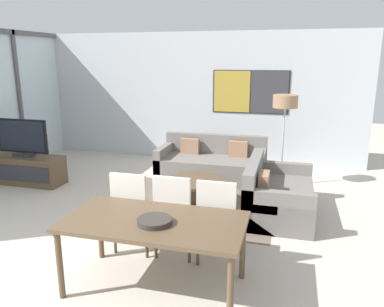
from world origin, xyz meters
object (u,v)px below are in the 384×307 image
sofa_side (274,196)px  coffee_table (193,186)px  dining_chair_centre (175,212)px  tv_console (26,170)px  dining_chair_left (133,208)px  dining_table (154,226)px  television (22,138)px  floor_lamp (285,107)px  dining_chair_right (218,217)px  fruit_bowl (155,221)px  sofa_main (212,164)px

sofa_side → coffee_table: size_ratio=1.75×
dining_chair_centre → tv_console: bearing=152.6°
sofa_side → dining_chair_centre: dining_chair_centre is taller
dining_chair_left → dining_table: bearing=-51.4°
television → coffee_table: (3.24, -0.20, -0.54)m
sofa_side → coffee_table: sofa_side is taller
television → dining_table: 4.23m
television → floor_lamp: 4.70m
dining_table → dining_chair_centre: bearing=90.0°
dining_chair_right → dining_table: bearing=-128.9°
dining_table → dining_chair_right: dining_chair_right is taller
fruit_bowl → dining_chair_centre: bearing=92.6°
dining_table → floor_lamp: bearing=72.6°
dining_chair_centre → dining_chair_right: 0.50m
dining_chair_left → fruit_bowl: 0.92m
dining_chair_left → floor_lamp: size_ratio=0.61×
sofa_side → floor_lamp: (0.06, 1.29, 1.17)m
floor_lamp → tv_console: bearing=-167.0°
dining_chair_right → coffee_table: bearing=113.6°
coffee_table → fruit_bowl: 2.38m
dining_chair_right → dining_chair_left: bearing=179.7°
television → dining_table: size_ratio=0.58×
dining_chair_left → fruit_bowl: dining_chair_left is taller
dining_chair_right → fruit_bowl: bearing=-123.7°
dining_table → floor_lamp: (1.09, 3.49, 0.77)m
tv_console → sofa_main: size_ratio=0.71×
sofa_main → dining_chair_left: bearing=-95.7°
floor_lamp → fruit_bowl: bearing=-106.6°
coffee_table → dining_chair_left: size_ratio=0.89×
sofa_side → dining_table: size_ratio=0.89×
dining_table → fruit_bowl: bearing=-67.2°
dining_table → dining_chair_left: dining_chair_left is taller
dining_chair_right → floor_lamp: size_ratio=0.61×
sofa_side → fruit_bowl: (-1.01, -2.28, 0.50)m
television → dining_chair_right: size_ratio=1.01×
tv_console → dining_chair_right: bearing=-24.7°
floor_lamp → sofa_side: bearing=-92.5°
tv_console → television: bearing=90.0°
fruit_bowl → floor_lamp: bearing=73.4°
dining_chair_centre → fruit_bowl: size_ratio=3.03×
tv_console → dining_chair_centre: (3.44, -1.79, 0.29)m
television → dining_chair_centre: size_ratio=1.01×
sofa_main → coffee_table: size_ratio=2.25×
sofa_side → television: bearing=86.9°
dining_table → dining_chair_left: size_ratio=1.75×
sofa_main → dining_table: bearing=-86.8°
tv_console → sofa_main: bearing=20.3°
dining_table → dining_chair_left: 0.82m
tv_console → dining_chair_right: (3.95, -1.81, 0.29)m
sofa_side → fruit_bowl: size_ratio=4.71×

